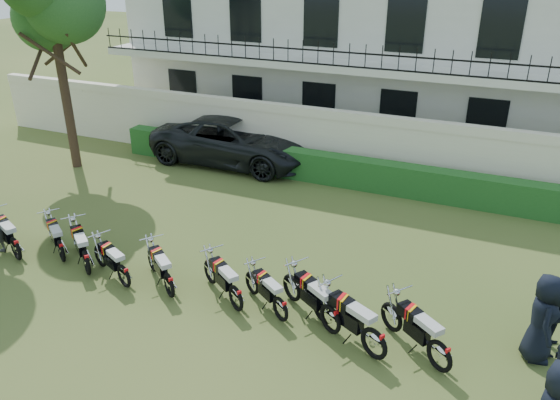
{
  "coord_description": "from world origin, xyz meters",
  "views": [
    {
      "loc": [
        5.24,
        -9.12,
        7.19
      ],
      "look_at": [
        0.18,
        2.5,
        1.36
      ],
      "focal_mm": 35.0,
      "sensor_mm": 36.0,
      "label": 1
    }
  ],
  "objects_px": {
    "motorcycle_2": "(86,257)",
    "motorcycle_5": "(236,293)",
    "motorcycle_8": "(375,337)",
    "motorcycle_3": "(123,271)",
    "motorcycle_7": "(331,313)",
    "motorcycle_1": "(60,246)",
    "motorcycle_4": "(169,280)",
    "suv": "(234,141)",
    "officer_3": "(542,318)",
    "motorcycle_9": "(440,349)",
    "motorcycle_6": "(280,304)",
    "motorcycle_0": "(15,243)"
  },
  "relations": [
    {
      "from": "motorcycle_2",
      "to": "motorcycle_5",
      "type": "distance_m",
      "value": 3.98
    },
    {
      "from": "motorcycle_2",
      "to": "motorcycle_8",
      "type": "distance_m",
      "value": 7.12
    },
    {
      "from": "motorcycle_3",
      "to": "motorcycle_8",
      "type": "xyz_separation_m",
      "value": [
        5.93,
        -0.07,
        0.07
      ]
    },
    {
      "from": "motorcycle_2",
      "to": "motorcycle_3",
      "type": "height_order",
      "value": "motorcycle_2"
    },
    {
      "from": "motorcycle_7",
      "to": "motorcycle_1",
      "type": "bearing_deg",
      "value": 122.84
    },
    {
      "from": "motorcycle_4",
      "to": "suv",
      "type": "xyz_separation_m",
      "value": [
        -2.7,
        8.28,
        0.38
      ]
    },
    {
      "from": "motorcycle_5",
      "to": "officer_3",
      "type": "relative_size",
      "value": 0.87
    },
    {
      "from": "motorcycle_9",
      "to": "suv",
      "type": "bearing_deg",
      "value": 83.31
    },
    {
      "from": "motorcycle_3",
      "to": "motorcycle_5",
      "type": "height_order",
      "value": "motorcycle_5"
    },
    {
      "from": "motorcycle_4",
      "to": "officer_3",
      "type": "height_order",
      "value": "officer_3"
    },
    {
      "from": "motorcycle_4",
      "to": "motorcycle_8",
      "type": "relative_size",
      "value": 0.81
    },
    {
      "from": "motorcycle_6",
      "to": "officer_3",
      "type": "height_order",
      "value": "officer_3"
    },
    {
      "from": "motorcycle_3",
      "to": "motorcycle_9",
      "type": "height_order",
      "value": "motorcycle_9"
    },
    {
      "from": "motorcycle_8",
      "to": "suv",
      "type": "bearing_deg",
      "value": 69.37
    },
    {
      "from": "motorcycle_1",
      "to": "officer_3",
      "type": "xyz_separation_m",
      "value": [
        10.97,
        0.91,
        0.46
      ]
    },
    {
      "from": "officer_3",
      "to": "motorcycle_7",
      "type": "bearing_deg",
      "value": 95.79
    },
    {
      "from": "motorcycle_5",
      "to": "officer_3",
      "type": "xyz_separation_m",
      "value": [
        5.98,
        0.99,
        0.44
      ]
    },
    {
      "from": "motorcycle_3",
      "to": "suv",
      "type": "bearing_deg",
      "value": 34.9
    },
    {
      "from": "motorcycle_2",
      "to": "officer_3",
      "type": "relative_size",
      "value": 0.87
    },
    {
      "from": "motorcycle_1",
      "to": "motorcycle_4",
      "type": "bearing_deg",
      "value": -59.05
    },
    {
      "from": "motorcycle_0",
      "to": "motorcycle_2",
      "type": "height_order",
      "value": "motorcycle_0"
    },
    {
      "from": "motorcycle_2",
      "to": "motorcycle_5",
      "type": "relative_size",
      "value": 1.0
    },
    {
      "from": "motorcycle_1",
      "to": "motorcycle_7",
      "type": "height_order",
      "value": "motorcycle_7"
    },
    {
      "from": "motorcycle_1",
      "to": "motorcycle_7",
      "type": "bearing_deg",
      "value": -55.21
    },
    {
      "from": "motorcycle_0",
      "to": "motorcycle_4",
      "type": "bearing_deg",
      "value": -63.28
    },
    {
      "from": "motorcycle_2",
      "to": "suv",
      "type": "height_order",
      "value": "suv"
    },
    {
      "from": "motorcycle_5",
      "to": "motorcycle_2",
      "type": "bearing_deg",
      "value": 126.26
    },
    {
      "from": "motorcycle_0",
      "to": "motorcycle_3",
      "type": "bearing_deg",
      "value": -64.09
    },
    {
      "from": "motorcycle_2",
      "to": "motorcycle_3",
      "type": "xyz_separation_m",
      "value": [
        1.18,
        -0.09,
        -0.03
      ]
    },
    {
      "from": "motorcycle_1",
      "to": "motorcycle_8",
      "type": "distance_m",
      "value": 8.13
    },
    {
      "from": "motorcycle_3",
      "to": "motorcycle_9",
      "type": "distance_m",
      "value": 7.13
    },
    {
      "from": "motorcycle_0",
      "to": "motorcycle_5",
      "type": "distance_m",
      "value": 6.09
    },
    {
      "from": "motorcycle_4",
      "to": "motorcycle_6",
      "type": "relative_size",
      "value": 1.02
    },
    {
      "from": "motorcycle_4",
      "to": "motorcycle_5",
      "type": "height_order",
      "value": "motorcycle_5"
    },
    {
      "from": "motorcycle_3",
      "to": "motorcycle_6",
      "type": "relative_size",
      "value": 1.13
    },
    {
      "from": "motorcycle_0",
      "to": "motorcycle_5",
      "type": "relative_size",
      "value": 1.14
    },
    {
      "from": "suv",
      "to": "motorcycle_6",
      "type": "bearing_deg",
      "value": -146.75
    },
    {
      "from": "suv",
      "to": "motorcycle_5",
      "type": "bearing_deg",
      "value": -152.27
    },
    {
      "from": "motorcycle_1",
      "to": "officer_3",
      "type": "bearing_deg",
      "value": -50.56
    },
    {
      "from": "motorcycle_5",
      "to": "suv",
      "type": "height_order",
      "value": "suv"
    },
    {
      "from": "motorcycle_1",
      "to": "motorcycle_3",
      "type": "xyz_separation_m",
      "value": [
        2.18,
        -0.31,
        0.0
      ]
    },
    {
      "from": "motorcycle_0",
      "to": "motorcycle_9",
      "type": "height_order",
      "value": "motorcycle_9"
    },
    {
      "from": "motorcycle_2",
      "to": "motorcycle_9",
      "type": "height_order",
      "value": "motorcycle_9"
    },
    {
      "from": "motorcycle_2",
      "to": "motorcycle_3",
      "type": "bearing_deg",
      "value": -57.08
    },
    {
      "from": "motorcycle_3",
      "to": "motorcycle_5",
      "type": "bearing_deg",
      "value": -60.54
    },
    {
      "from": "motorcycle_2",
      "to": "motorcycle_6",
      "type": "height_order",
      "value": "motorcycle_2"
    },
    {
      "from": "motorcycle_1",
      "to": "suv",
      "type": "distance_m",
      "value": 8.1
    },
    {
      "from": "motorcycle_4",
      "to": "motorcycle_6",
      "type": "height_order",
      "value": "motorcycle_4"
    },
    {
      "from": "motorcycle_3",
      "to": "motorcycle_7",
      "type": "distance_m",
      "value": 4.93
    },
    {
      "from": "motorcycle_6",
      "to": "officer_3",
      "type": "bearing_deg",
      "value": -45.62
    }
  ]
}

